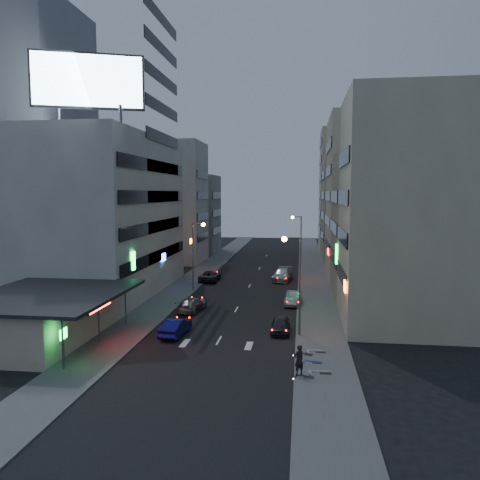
% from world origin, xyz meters
% --- Properties ---
extents(ground, '(180.00, 180.00, 0.00)m').
position_xyz_m(ground, '(0.00, 0.00, 0.00)').
color(ground, black).
rests_on(ground, ground).
extents(sidewalk_left, '(4.00, 120.00, 0.12)m').
position_xyz_m(sidewalk_left, '(-8.00, 30.00, 0.06)').
color(sidewalk_left, '#4C4C4F').
rests_on(sidewalk_left, ground).
extents(sidewalk_right, '(4.00, 120.00, 0.12)m').
position_xyz_m(sidewalk_right, '(8.00, 30.00, 0.06)').
color(sidewalk_right, '#4C4C4F').
rests_on(sidewalk_right, ground).
extents(food_court, '(11.00, 13.00, 3.88)m').
position_xyz_m(food_court, '(-13.90, 2.00, 1.98)').
color(food_court, '#C2B898').
rests_on(food_court, ground).
extents(white_building, '(14.00, 24.00, 18.00)m').
position_xyz_m(white_building, '(-17.00, 20.00, 9.00)').
color(white_building, beige).
rests_on(white_building, ground).
extents(grey_tower, '(10.00, 14.00, 34.00)m').
position_xyz_m(grey_tower, '(-26.00, 23.00, 17.00)').
color(grey_tower, gray).
rests_on(grey_tower, ground).
extents(shophouse_near, '(10.00, 11.00, 20.00)m').
position_xyz_m(shophouse_near, '(15.00, 10.50, 10.00)').
color(shophouse_near, '#C2B898').
rests_on(shophouse_near, ground).
extents(shophouse_mid, '(11.00, 12.00, 16.00)m').
position_xyz_m(shophouse_mid, '(15.50, 22.00, 8.00)').
color(shophouse_mid, tan).
rests_on(shophouse_mid, ground).
extents(shophouse_far, '(10.00, 14.00, 22.00)m').
position_xyz_m(shophouse_far, '(15.00, 35.00, 11.00)').
color(shophouse_far, '#C2B898').
rests_on(shophouse_far, ground).
extents(far_left_a, '(11.00, 10.00, 20.00)m').
position_xyz_m(far_left_a, '(-15.50, 45.00, 10.00)').
color(far_left_a, beige).
rests_on(far_left_a, ground).
extents(far_left_b, '(12.00, 10.00, 15.00)m').
position_xyz_m(far_left_b, '(-16.00, 58.00, 7.50)').
color(far_left_b, gray).
rests_on(far_left_b, ground).
extents(far_right_a, '(11.00, 12.00, 18.00)m').
position_xyz_m(far_right_a, '(15.50, 50.00, 9.00)').
color(far_right_a, tan).
rests_on(far_right_a, ground).
extents(far_right_b, '(12.00, 12.00, 24.00)m').
position_xyz_m(far_right_b, '(16.00, 64.00, 12.00)').
color(far_right_b, '#C2B898').
rests_on(far_right_b, ground).
extents(billboard, '(9.52, 3.75, 6.20)m').
position_xyz_m(billboard, '(-12.99, 9.97, 21.66)').
color(billboard, '#595B60').
rests_on(billboard, white_building).
extents(street_lamp_right_near, '(1.60, 0.44, 8.02)m').
position_xyz_m(street_lamp_right_near, '(5.90, 6.00, 5.36)').
color(street_lamp_right_near, '#595B60').
rests_on(street_lamp_right_near, sidewalk_right).
extents(street_lamp_left, '(1.60, 0.44, 8.02)m').
position_xyz_m(street_lamp_left, '(-5.90, 22.00, 5.36)').
color(street_lamp_left, '#595B60').
rests_on(street_lamp_left, sidewalk_left).
extents(street_lamp_right_far, '(1.60, 0.44, 8.02)m').
position_xyz_m(street_lamp_right_far, '(5.90, 40.00, 5.36)').
color(street_lamp_right_far, '#595B60').
rests_on(street_lamp_right_far, sidewalk_right).
extents(parked_car_right_near, '(1.54, 3.80, 1.29)m').
position_xyz_m(parked_car_right_near, '(4.71, 6.80, 0.65)').
color(parked_car_right_near, '#232428').
rests_on(parked_car_right_near, ground).
extents(parked_car_right_mid, '(1.81, 4.21, 1.35)m').
position_xyz_m(parked_car_right_mid, '(5.60, 16.73, 0.68)').
color(parked_car_right_mid, '#9D9EA5').
rests_on(parked_car_right_mid, ground).
extents(parked_car_left, '(2.32, 5.03, 1.40)m').
position_xyz_m(parked_car_left, '(-5.56, 28.51, 0.70)').
color(parked_car_left, '#2B292F').
rests_on(parked_car_left, ground).
extents(parked_car_right_far, '(2.87, 5.68, 1.58)m').
position_xyz_m(parked_car_right_far, '(3.93, 30.21, 0.79)').
color(parked_car_right_far, '#A5AAAD').
rests_on(parked_car_right_far, ground).
extents(road_car_blue, '(1.82, 4.37, 1.41)m').
position_xyz_m(road_car_blue, '(-3.72, 4.84, 0.70)').
color(road_car_blue, navy).
rests_on(road_car_blue, ground).
extents(road_car_silver, '(2.51, 4.90, 1.36)m').
position_xyz_m(road_car_silver, '(-4.28, 12.77, 0.68)').
color(road_car_silver, gray).
rests_on(road_car_silver, ground).
extents(person, '(0.84, 0.80, 1.92)m').
position_xyz_m(person, '(6.30, -2.51, 1.08)').
color(person, black).
rests_on(person, sidewalk_right).
extents(scooter_black_a, '(0.91, 1.78, 1.04)m').
position_xyz_m(scooter_black_a, '(7.28, -2.69, 0.64)').
color(scooter_black_a, black).
rests_on(scooter_black_a, sidewalk_right).
extents(scooter_silver_a, '(0.83, 2.11, 1.26)m').
position_xyz_m(scooter_silver_a, '(8.32, -1.67, 0.75)').
color(scooter_silver_a, '#A1A2A8').
rests_on(scooter_silver_a, sidewalk_right).
extents(scooter_blue, '(0.98, 1.94, 1.13)m').
position_xyz_m(scooter_blue, '(7.89, -0.02, 0.69)').
color(scooter_blue, navy).
rests_on(scooter_blue, sidewalk_right).
extents(scooter_black_b, '(1.17, 1.91, 1.11)m').
position_xyz_m(scooter_black_b, '(7.33, 1.43, 0.67)').
color(scooter_black_b, black).
rests_on(scooter_black_b, sidewalk_right).
extents(scooter_silver_b, '(0.71, 2.00, 1.21)m').
position_xyz_m(scooter_silver_b, '(8.20, 2.28, 0.73)').
color(scooter_silver_b, '#B3B4BB').
rests_on(scooter_silver_b, sidewalk_right).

